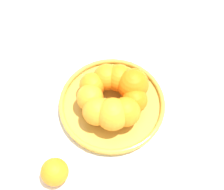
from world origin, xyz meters
TOP-DOWN VIEW (x-y plane):
  - ground_plane at (0.00, 0.00)m, footprint 4.00×4.00m
  - fruit_bowl at (0.00, 0.00)m, footprint 0.28×0.28m
  - orange_pile at (-0.00, 0.00)m, footprint 0.18×0.18m
  - stray_orange at (0.09, 0.21)m, footprint 0.07×0.07m

SIDE VIEW (x-z plane):
  - ground_plane at x=0.00m, z-range 0.00..0.00m
  - fruit_bowl at x=0.00m, z-range 0.00..0.03m
  - stray_orange at x=0.09m, z-range 0.00..0.07m
  - orange_pile at x=0.00m, z-range 0.02..0.11m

